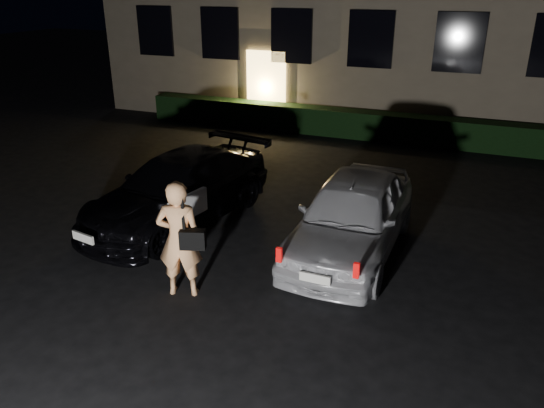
% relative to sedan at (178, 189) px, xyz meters
% --- Properties ---
extents(ground, '(80.00, 80.00, 0.00)m').
position_rel_sedan_xyz_m(ground, '(2.08, -2.80, -0.68)').
color(ground, black).
rests_on(ground, ground).
extents(hedge, '(15.00, 0.70, 0.85)m').
position_rel_sedan_xyz_m(hedge, '(2.08, 7.70, -0.26)').
color(hedge, black).
rests_on(hedge, ground).
extents(sedan, '(2.73, 4.98, 1.37)m').
position_rel_sedan_xyz_m(sedan, '(0.00, 0.00, 0.00)').
color(sedan, black).
rests_on(sedan, ground).
extents(hatch, '(1.80, 4.30, 1.45)m').
position_rel_sedan_xyz_m(hatch, '(3.68, -0.03, 0.04)').
color(hatch, silver).
rests_on(hatch, ground).
extents(man, '(0.89, 0.67, 1.93)m').
position_rel_sedan_xyz_m(man, '(1.54, -2.46, 0.28)').
color(man, '#FAB071').
rests_on(man, ground).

